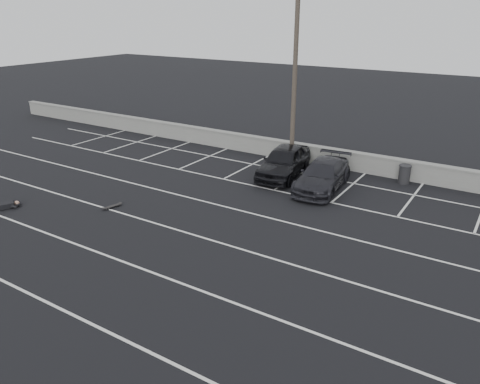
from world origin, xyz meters
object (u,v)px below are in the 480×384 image
Objects in this scene: trash_bin at (405,174)px; skateboard at (112,206)px; utility_pole at (295,79)px; car_left at (284,161)px; person at (4,203)px; car_right at (323,175)px.

trash_bin is 14.46m from skateboard.
skateboard is at bearing -111.50° from utility_pole.
car_left reaches higher than skateboard.
utility_pole reaches higher than trash_bin.
skateboard is (4.01, 2.59, -0.17)m from person.
car_right reaches higher than person.
skateboard is at bearing -134.96° from trash_bin.
skateboard is (-4.50, -7.96, -0.73)m from car_left.
car_left is 9.17m from skateboard.
skateboard is (-6.99, -7.28, -0.62)m from car_right.
utility_pole is (-3.05, 2.72, 4.12)m from car_right.
person is (-14.22, -12.81, -0.24)m from trash_bin.
car_right reaches higher than skateboard.
utility_pole reaches higher than skateboard.
person is at bearing -137.97° from trash_bin.
car_left is at bearing 158.91° from car_right.
person is (-10.99, -9.87, -0.45)m from car_right.
person is at bearing -122.26° from utility_pole.
skateboard is at bearing -139.65° from car_right.
utility_pole is 7.62m from trash_bin.
car_left is 13.56m from person.
utility_pole is (-0.56, 2.04, 4.01)m from car_left.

